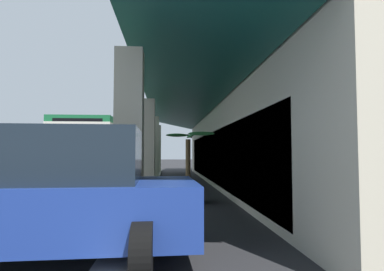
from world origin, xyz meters
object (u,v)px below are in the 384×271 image
at_px(transit_bus, 104,148).
at_px(pedestrian, 61,172).
at_px(parked_suv_blue, 32,192).
at_px(potted_palm, 188,184).
at_px(parked_suv_green, 28,160).

bearing_deg(transit_bus, pedestrian, 0.50).
distance_m(parked_suv_blue, potted_palm, 6.09).
height_order(transit_bus, parked_suv_green, transit_bus).
bearing_deg(transit_bus, potted_palm, 27.74).
bearing_deg(parked_suv_blue, parked_suv_green, -157.15).
distance_m(transit_bus, potted_palm, 9.18).
bearing_deg(parked_suv_green, pedestrian, 25.88).
bearing_deg(potted_palm, parked_suv_green, -144.03).
bearing_deg(potted_palm, pedestrian, -96.54).
xyz_separation_m(transit_bus, parked_suv_green, (-8.32, -7.64, -0.84)).
bearing_deg(potted_palm, transit_bus, -152.26).
xyz_separation_m(parked_suv_green, potted_palm, (16.36, 11.87, -0.43)).
height_order(transit_bus, potted_palm, transit_bus).
bearing_deg(parked_suv_green, parked_suv_blue, 22.85).
xyz_separation_m(transit_bus, potted_palm, (8.05, 4.23, -1.26)).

